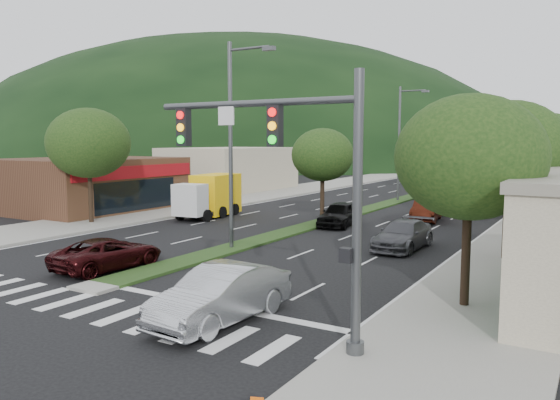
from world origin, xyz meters
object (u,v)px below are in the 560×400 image
Objects in this scene: car_queue_c at (427,210)px; tree_l_a at (89,143)px; tree_med_far at (433,144)px; tree_r_e at (558,146)px; tree_r_d at (548,143)px; box_truck at (211,197)px; motorhome at (461,183)px; car_queue_b at (403,235)px; sedan_silver at (221,295)px; traffic_signal at (299,168)px; car_queue_d at (473,206)px; car_queue_a at (340,214)px; streetlight_near at (234,136)px; streetlight_mid at (401,138)px; tree_r_c at (531,151)px; tree_r_b at (509,148)px; tree_r_a at (470,157)px; tree_med_near at (323,155)px; suv_maroon at (108,253)px.

tree_l_a is at bearing -152.93° from car_queue_c.
tree_r_e is at bearing -18.43° from tree_med_far.
tree_r_d reaches higher than box_truck.
motorhome is (14.15, 13.37, 0.69)m from box_truck.
sedan_silver is at bearing -93.01° from car_queue_b.
traffic_signal is at bearing -90.78° from motorhome.
car_queue_d is at bearing 93.04° from traffic_signal.
car_queue_a is (-4.61, 18.41, -0.05)m from sedan_silver.
streetlight_near is 2.22× the size of car_queue_c.
motorhome is at bearing -26.43° from streetlight_mid.
streetlight_mid reaches higher than car_queue_a.
tree_med_far is (-12.00, 24.00, 0.26)m from tree_r_c.
car_queue_c is (-3.48, 24.00, -3.90)m from traffic_signal.
tree_r_b is 1.39× the size of sedan_silver.
tree_l_a is at bearing -129.24° from tree_r_e.
car_queue_a is (1.29, 9.46, -4.81)m from streetlight_near.
tree_r_a is at bearing -78.29° from car_queue_c.
tree_r_a is 25.23m from tree_l_a.
tree_r_a is at bearing -58.80° from car_queue_b.
tree_med_far is (-9.03, 45.54, 0.36)m from traffic_signal.
tree_r_b is 1.44× the size of car_queue_b.
tree_r_c is 0.90× the size of tree_r_d.
traffic_signal is 41.65m from tree_r_e.
streetlight_mid is 0.96× the size of motorhome.
tree_med_near is (-12.00, -22.00, -0.46)m from tree_r_e.
box_truck is (-15.31, 4.26, 0.70)m from car_queue_b.
tree_med_far is at bearing 106.70° from tree_r_a.
tree_r_d is at bearing -112.91° from suv_maroon.
tree_r_e reaches higher than tree_r_c.
tree_r_e is 13.73m from streetlight_mid.
tree_l_a is at bearing -175.33° from tree_r_b.
tree_med_far is (-12.00, 40.00, 0.19)m from tree_r_a.
box_truck is at bearing -63.85° from suv_maroon.
car_queue_c is (5.55, 4.46, -3.69)m from tree_med_near.
tree_r_e is at bearing 52.90° from motorhome.
tree_med_far reaches higher than car_queue_a.
streetlight_near and streetlight_mid have the same top height.
tree_r_d reaches higher than car_queue_b.
tree_r_b is at bearing -26.57° from tree_med_near.
traffic_signal is at bearing -75.67° from streetlight_mid.
car_queue_c is 0.73× the size of box_truck.
tree_med_far is at bearing 104.61° from car_queue_b.
motorhome is (-5.94, 18.09, -2.95)m from tree_r_b.
sedan_silver is at bearing -82.27° from tree_med_far.
tree_l_a is at bearing -110.19° from tree_med_far.
tree_r_c is at bearing -65.65° from motorhome.
tree_r_b is 24.09m from streetlight_mid.
sedan_silver reaches higher than suv_maroon.
car_queue_c is at bearing 101.19° from car_queue_b.
tree_med_near is (-12.00, -12.00, -0.75)m from tree_r_d.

